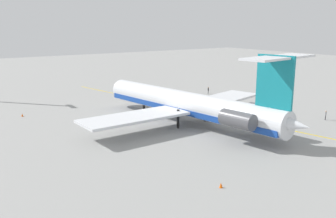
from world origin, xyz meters
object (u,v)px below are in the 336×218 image
(main_jetliner, at_px, (192,105))
(safety_cone_wingtip, at_px, (221,185))
(ground_crew_near_nose, at_px, (208,89))
(ground_crew_near_tail, at_px, (326,114))
(safety_cone_tail, at_px, (178,91))
(safety_cone_nose, at_px, (22,115))

(main_jetliner, distance_m, safety_cone_wingtip, 25.98)
(ground_crew_near_nose, bearing_deg, ground_crew_near_tail, 144.83)
(main_jetliner, xyz_separation_m, safety_cone_tail, (26.74, -16.53, -3.30))
(ground_crew_near_nose, relative_size, safety_cone_tail, 3.32)
(main_jetliner, bearing_deg, safety_cone_tail, -39.75)
(ground_crew_near_tail, bearing_deg, main_jetliner, -136.76)
(main_jetliner, relative_size, ground_crew_near_tail, 25.25)
(main_jetliner, relative_size, safety_cone_tail, 81.65)
(safety_cone_wingtip, bearing_deg, safety_cone_nose, 12.48)
(ground_crew_near_tail, distance_m, safety_cone_tail, 38.65)
(ground_crew_near_nose, bearing_deg, safety_cone_wingtip, 104.06)
(main_jetliner, relative_size, safety_cone_nose, 81.65)
(safety_cone_nose, relative_size, safety_cone_tail, 1.00)
(main_jetliner, bearing_deg, safety_cone_wingtip, 141.04)
(ground_crew_near_tail, bearing_deg, safety_cone_wingtip, -92.62)
(ground_crew_near_tail, bearing_deg, ground_crew_near_nose, 162.41)
(ground_crew_near_nose, bearing_deg, main_jetliner, 96.96)
(safety_cone_wingtip, bearing_deg, main_jetliner, -30.92)
(ground_crew_near_nose, xyz_separation_m, safety_cone_nose, (2.38, 44.33, -0.88))
(ground_crew_near_nose, height_order, ground_crew_near_tail, ground_crew_near_nose)
(main_jetliner, distance_m, ground_crew_near_tail, 25.05)
(main_jetliner, xyz_separation_m, ground_crew_near_nose, (20.35, -21.16, -2.41))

